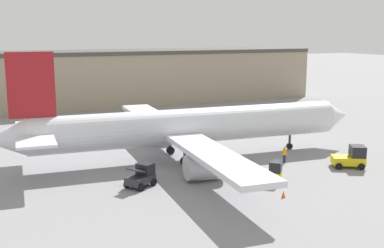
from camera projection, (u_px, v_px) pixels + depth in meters
name	position (u px, v px, depth m)	size (l,w,h in m)	color
ground_plane	(192.00, 158.00, 52.34)	(400.00, 400.00, 0.00)	gray
terminal_building	(149.00, 76.00, 93.77)	(65.58, 13.30, 10.10)	gray
airplane	(183.00, 127.00, 51.34)	(41.08, 38.96, 11.71)	silver
ground_crew_worker	(285.00, 154.00, 50.37)	(0.39, 0.39, 1.77)	#1E2338
baggage_tug	(270.00, 172.00, 44.00)	(2.90, 2.85, 1.96)	yellow
belt_loader_truck	(142.00, 176.00, 42.68)	(3.08, 2.87, 1.99)	#2D2D33
pushback_tug	(351.00, 157.00, 48.68)	(3.66, 3.26, 2.24)	yellow
safety_cone_near	(283.00, 194.00, 39.90)	(0.36, 0.36, 0.55)	#EF590F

